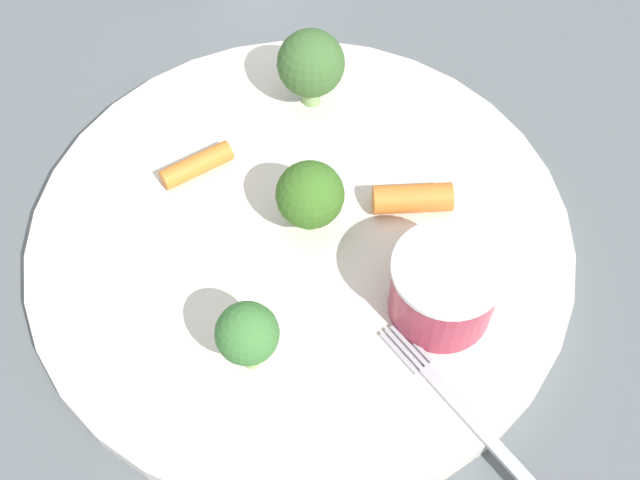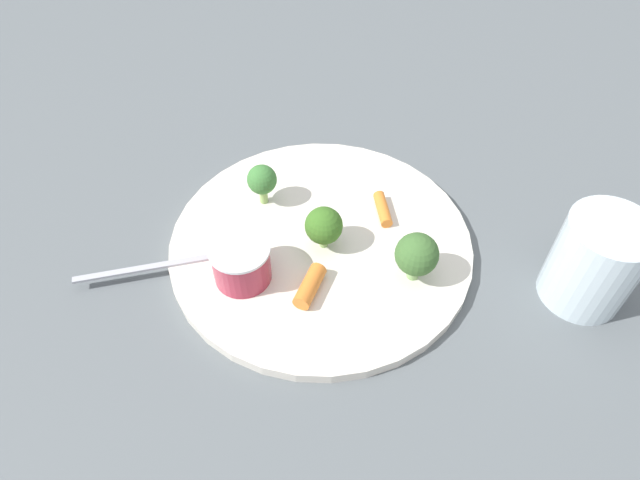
{
  "view_description": "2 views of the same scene",
  "coord_description": "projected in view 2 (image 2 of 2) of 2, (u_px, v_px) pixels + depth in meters",
  "views": [
    {
      "loc": [
        0.26,
        -0.01,
        0.4
      ],
      "look_at": [
        0.01,
        0.01,
        0.02
      ],
      "focal_mm": 46.48,
      "sensor_mm": 36.0,
      "label": 1
    },
    {
      "loc": [
        -0.12,
        0.35,
        0.43
      ],
      "look_at": [
        -0.0,
        0.02,
        0.03
      ],
      "focal_mm": 30.8,
      "sensor_mm": 36.0,
      "label": 2
    }
  ],
  "objects": [
    {
      "name": "sauce_cup",
      "position": [
        241.0,
        262.0,
        0.51
      ],
      "size": [
        0.06,
        0.06,
        0.04
      ],
      "color": "#9D2A3E",
      "rests_on": "plate"
    },
    {
      "name": "carrot_stick_0",
      "position": [
        383.0,
        209.0,
        0.58
      ],
      "size": [
        0.03,
        0.04,
        0.01
      ],
      "primitive_type": "cylinder",
      "rotation": [
        1.57,
        0.0,
        3.6
      ],
      "color": "orange",
      "rests_on": "plate"
    },
    {
      "name": "broccoli_floret_0",
      "position": [
        324.0,
        226.0,
        0.54
      ],
      "size": [
        0.04,
        0.04,
        0.05
      ],
      "color": "#8EB466",
      "rests_on": "plate"
    },
    {
      "name": "broccoli_floret_1",
      "position": [
        262.0,
        180.0,
        0.58
      ],
      "size": [
        0.03,
        0.03,
        0.05
      ],
      "color": "#94BC66",
      "rests_on": "plate"
    },
    {
      "name": "drinking_glass",
      "position": [
        595.0,
        262.0,
        0.5
      ],
      "size": [
        0.08,
        0.08,
        0.09
      ],
      "primitive_type": "cylinder",
      "color": "silver",
      "rests_on": "ground_plane"
    },
    {
      "name": "broccoli_floret_2",
      "position": [
        417.0,
        255.0,
        0.51
      ],
      "size": [
        0.04,
        0.04,
        0.05
      ],
      "color": "#88B168",
      "rests_on": "plate"
    },
    {
      "name": "plate",
      "position": [
        321.0,
        243.0,
        0.57
      ],
      "size": [
        0.31,
        0.31,
        0.01
      ],
      "primitive_type": "cylinder",
      "color": "silver",
      "rests_on": "ground_plane"
    },
    {
      "name": "ground_plane",
      "position": [
        321.0,
        247.0,
        0.57
      ],
      "size": [
        2.4,
        2.4,
        0.0
      ],
      "primitive_type": "plane",
      "color": "#595F63"
    },
    {
      "name": "carrot_stick_1",
      "position": [
        310.0,
        286.0,
        0.51
      ],
      "size": [
        0.02,
        0.05,
        0.02
      ],
      "primitive_type": "cylinder",
      "rotation": [
        1.57,
        0.0,
        3.1
      ],
      "color": "orange",
      "rests_on": "plate"
    },
    {
      "name": "fork",
      "position": [
        165.0,
        265.0,
        0.54
      ],
      "size": [
        0.15,
        0.1,
        0.0
      ],
      "color": "#AFB0B9",
      "rests_on": "plate"
    }
  ]
}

